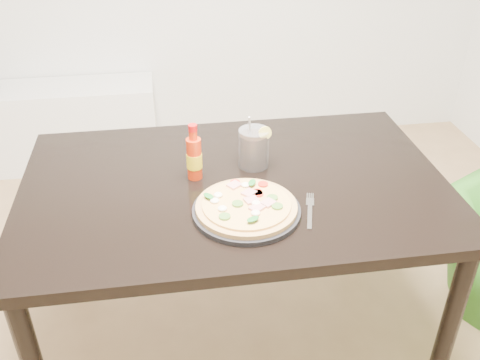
{
  "coord_description": "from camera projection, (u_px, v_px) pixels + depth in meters",
  "views": [
    {
      "loc": [
        -0.03,
        -0.99,
        1.69
      ],
      "look_at": [
        0.17,
        0.37,
        0.83
      ],
      "focal_mm": 40.0,
      "sensor_mm": 36.0,
      "label": 1
    }
  ],
  "objects": [
    {
      "name": "pizza",
      "position": [
        246.0,
        205.0,
        1.6
      ],
      "size": [
        0.31,
        0.31,
        0.03
      ],
      "color": "tan",
      "rests_on": "plate"
    },
    {
      "name": "hot_sauce_bottle",
      "position": [
        194.0,
        157.0,
        1.75
      ],
      "size": [
        0.06,
        0.06,
        0.19
      ],
      "rotation": [
        0.0,
        0.0,
        0.19
      ],
      "color": "red",
      "rests_on": "dining_table"
    },
    {
      "name": "cola_cup",
      "position": [
        254.0,
        149.0,
        1.82
      ],
      "size": [
        0.11,
        0.1,
        0.19
      ],
      "rotation": [
        0.0,
        0.0,
        0.27
      ],
      "color": "black",
      "rests_on": "dining_table"
    },
    {
      "name": "plate",
      "position": [
        246.0,
        211.0,
        1.61
      ],
      "size": [
        0.33,
        0.33,
        0.02
      ],
      "primitive_type": "cylinder",
      "color": "black",
      "rests_on": "dining_table"
    },
    {
      "name": "fork",
      "position": [
        310.0,
        209.0,
        1.62
      ],
      "size": [
        0.07,
        0.19,
        0.0
      ],
      "rotation": [
        0.0,
        0.0,
        -0.27
      ],
      "color": "silver",
      "rests_on": "dining_table"
    },
    {
      "name": "dining_table",
      "position": [
        235.0,
        202.0,
        1.81
      ],
      "size": [
        1.4,
        0.9,
        0.75
      ],
      "color": "black",
      "rests_on": "ground"
    },
    {
      "name": "media_console",
      "position": [
        39.0,
        127.0,
        3.23
      ],
      "size": [
        1.4,
        0.34,
        0.5
      ],
      "primitive_type": "cube",
      "color": "white",
      "rests_on": "ground"
    }
  ]
}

